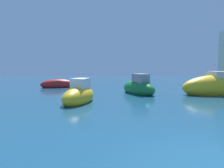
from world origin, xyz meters
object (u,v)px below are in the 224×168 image
object	(u,v)px
moored_boat_2	(139,88)
moored_boat_5	(79,95)
moored_boat_0	(222,86)
moored_boat_4	(58,84)

from	to	relation	value
moored_boat_2	moored_boat_5	distance (m)	5.48
moored_boat_0	moored_boat_2	size ratio (longest dim) A/B	1.59
moored_boat_0	moored_boat_5	size ratio (longest dim) A/B	1.77
moored_boat_5	moored_boat_0	bearing A→B (deg)	122.70
moored_boat_0	moored_boat_2	xyz separation A→B (m)	(-6.12, 0.46, -0.15)
moored_boat_0	moored_boat_4	xyz separation A→B (m)	(-13.56, 4.97, -0.30)
moored_boat_2	moored_boat_4	distance (m)	8.70
moored_boat_0	moored_boat_5	world-z (taller)	moored_boat_0
moored_boat_4	moored_boat_2	bearing A→B (deg)	133.30
moored_boat_2	moored_boat_5	size ratio (longest dim) A/B	1.11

